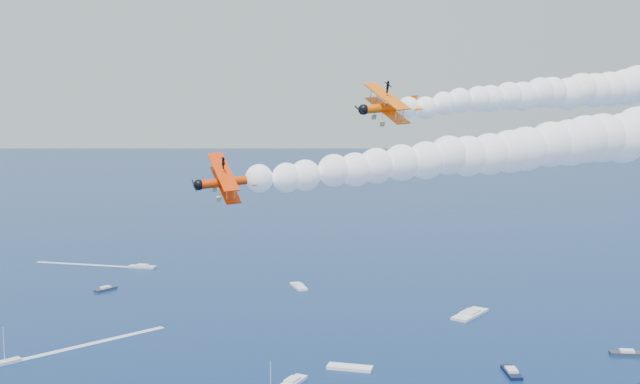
{
  "coord_description": "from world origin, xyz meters",
  "views": [
    {
      "loc": [
        1.93,
        -60.08,
        59.18
      ],
      "look_at": [
        -3.26,
        26.01,
        49.1
      ],
      "focal_mm": 42.79,
      "sensor_mm": 36.0,
      "label": 1
    }
  ],
  "objects": [
    {
      "name": "biplane_lead",
      "position": [
        4.92,
        39.26,
        58.62
      ],
      "size": [
        12.35,
        13.65,
        9.34
      ],
      "primitive_type": null,
      "rotation": [
        -0.37,
        0.07,
        3.6
      ],
      "color": "#FB5D05"
    },
    {
      "name": "biplane_trail",
      "position": [
        -11.44,
        12.77,
        51.58
      ],
      "size": [
        9.2,
        10.32,
        7.5
      ],
      "primitive_type": null,
      "rotation": [
        -0.44,
        0.07,
        3.54
      ],
      "color": "#E53404"
    },
    {
      "name": "smoke_trail_lead",
      "position": [
        33.21,
        53.33,
        61.04
      ],
      "size": [
        66.26,
        54.66,
        11.59
      ],
      "primitive_type": null,
      "rotation": [
        0.0,
        0.0,
        3.6
      ],
      "color": "white"
    },
    {
      "name": "smoke_trail_trail",
      "position": [
        17.64,
        25.12,
        54.0
      ],
      "size": [
        66.06,
        50.02,
        11.59
      ],
      "primitive_type": null,
      "rotation": [
        0.0,
        0.0,
        3.54
      ],
      "color": "white"
    },
    {
      "name": "spectator_boats",
      "position": [
        2.65,
        101.99,
        0.35
      ],
      "size": [
        230.48,
        188.18,
        0.7
      ],
      "color": "silver",
      "rests_on": "ground"
    },
    {
      "name": "boat_wakes",
      "position": [
        -41.22,
        126.28,
        0.03
      ],
      "size": [
        233.74,
        173.31,
        0.04
      ],
      "color": "white",
      "rests_on": "ground"
    }
  ]
}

